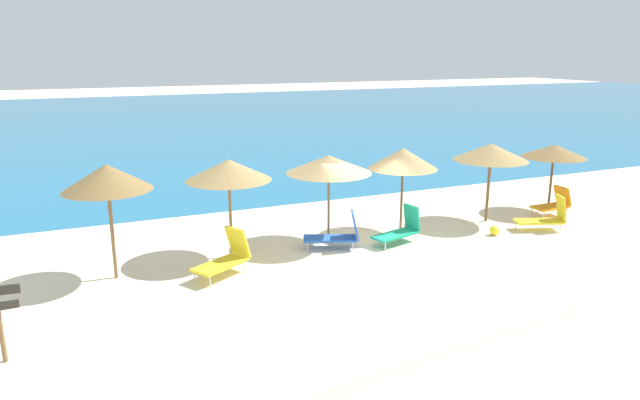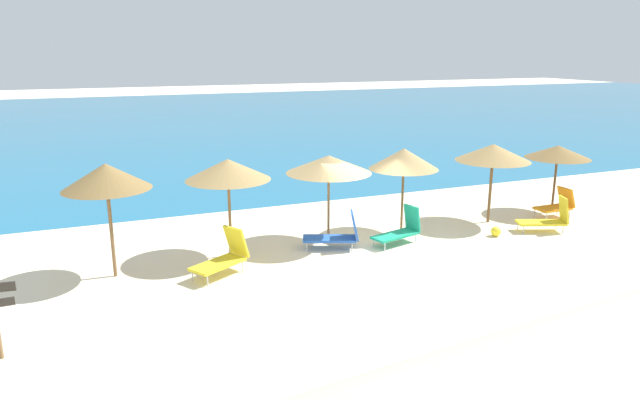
{
  "view_description": "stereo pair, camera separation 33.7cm",
  "coord_description": "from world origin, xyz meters",
  "px_view_note": "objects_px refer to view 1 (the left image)",
  "views": [
    {
      "loc": [
        -7.7,
        -13.72,
        5.69
      ],
      "look_at": [
        -1.1,
        1.66,
        1.29
      ],
      "focal_mm": 32.32,
      "sensor_mm": 36.0,
      "label": 1
    },
    {
      "loc": [
        -7.39,
        -13.85,
        5.69
      ],
      "look_at": [
        -1.1,
        1.66,
        1.29
      ],
      "focal_mm": 32.32,
      "sensor_mm": 36.0,
      "label": 2
    }
  ],
  "objects_px": {
    "beach_ball": "(494,230)",
    "lounge_chair_1": "(554,203)",
    "beach_umbrella_3": "(403,159)",
    "lounge_chair_0": "(338,234)",
    "beach_umbrella_0": "(107,178)",
    "lounge_chair_4": "(546,217)",
    "beach_umbrella_2": "(329,164)",
    "beach_umbrella_4": "(491,152)",
    "beach_umbrella_1": "(229,170)",
    "beach_umbrella_5": "(554,151)",
    "lounge_chair_2": "(400,229)",
    "lounge_chair_3": "(226,257)"
  },
  "relations": [
    {
      "from": "lounge_chair_2",
      "to": "beach_ball",
      "type": "relative_size",
      "value": 5.35
    },
    {
      "from": "beach_umbrella_5",
      "to": "lounge_chair_4",
      "type": "bearing_deg",
      "value": -136.52
    },
    {
      "from": "lounge_chair_0",
      "to": "lounge_chair_3",
      "type": "relative_size",
      "value": 1.03
    },
    {
      "from": "lounge_chair_0",
      "to": "lounge_chair_2",
      "type": "xyz_separation_m",
      "value": [
        1.96,
        -0.27,
        -0.02
      ]
    },
    {
      "from": "beach_umbrella_0",
      "to": "beach_umbrella_2",
      "type": "distance_m",
      "value": 6.19
    },
    {
      "from": "beach_umbrella_1",
      "to": "beach_ball",
      "type": "bearing_deg",
      "value": -9.81
    },
    {
      "from": "beach_umbrella_0",
      "to": "beach_umbrella_3",
      "type": "bearing_deg",
      "value": 3.25
    },
    {
      "from": "beach_umbrella_5",
      "to": "lounge_chair_4",
      "type": "relative_size",
      "value": 1.47
    },
    {
      "from": "lounge_chair_4",
      "to": "beach_umbrella_1",
      "type": "bearing_deg",
      "value": 101.41
    },
    {
      "from": "beach_umbrella_5",
      "to": "lounge_chair_2",
      "type": "distance_m",
      "value": 7.1
    },
    {
      "from": "lounge_chair_4",
      "to": "lounge_chair_3",
      "type": "bearing_deg",
      "value": 108.84
    },
    {
      "from": "beach_umbrella_2",
      "to": "beach_ball",
      "type": "bearing_deg",
      "value": -16.22
    },
    {
      "from": "beach_umbrella_4",
      "to": "beach_umbrella_3",
      "type": "bearing_deg",
      "value": 177.06
    },
    {
      "from": "lounge_chair_2",
      "to": "beach_ball",
      "type": "bearing_deg",
      "value": -115.59
    },
    {
      "from": "lounge_chair_1",
      "to": "lounge_chair_2",
      "type": "distance_m",
      "value": 6.39
    },
    {
      "from": "lounge_chair_2",
      "to": "beach_umbrella_4",
      "type": "bearing_deg",
      "value": -93.69
    },
    {
      "from": "lounge_chair_0",
      "to": "beach_ball",
      "type": "height_order",
      "value": "lounge_chair_0"
    },
    {
      "from": "lounge_chair_2",
      "to": "beach_ball",
      "type": "xyz_separation_m",
      "value": [
        3.11,
        -0.56,
        -0.26
      ]
    },
    {
      "from": "lounge_chair_1",
      "to": "lounge_chair_4",
      "type": "xyz_separation_m",
      "value": [
        -1.42,
        -1.1,
        -0.04
      ]
    },
    {
      "from": "beach_umbrella_1",
      "to": "lounge_chair_3",
      "type": "bearing_deg",
      "value": -110.65
    },
    {
      "from": "beach_umbrella_3",
      "to": "beach_ball",
      "type": "distance_m",
      "value": 3.68
    },
    {
      "from": "beach_umbrella_0",
      "to": "beach_umbrella_1",
      "type": "distance_m",
      "value": 3.16
    },
    {
      "from": "beach_ball",
      "to": "lounge_chair_1",
      "type": "bearing_deg",
      "value": 15.1
    },
    {
      "from": "beach_umbrella_1",
      "to": "beach_ball",
      "type": "xyz_separation_m",
      "value": [
        8.1,
        -1.4,
        -2.34
      ]
    },
    {
      "from": "beach_umbrella_0",
      "to": "beach_umbrella_5",
      "type": "xyz_separation_m",
      "value": [
        14.94,
        0.49,
        -0.45
      ]
    },
    {
      "from": "lounge_chair_2",
      "to": "lounge_chair_3",
      "type": "distance_m",
      "value": 5.5
    },
    {
      "from": "beach_umbrella_3",
      "to": "lounge_chair_4",
      "type": "xyz_separation_m",
      "value": [
        4.37,
        -1.75,
        -1.95
      ]
    },
    {
      "from": "beach_umbrella_3",
      "to": "lounge_chair_2",
      "type": "distance_m",
      "value": 2.27
    },
    {
      "from": "beach_umbrella_5",
      "to": "lounge_chair_0",
      "type": "relative_size",
      "value": 1.39
    },
    {
      "from": "lounge_chair_0",
      "to": "beach_umbrella_3",
      "type": "bearing_deg",
      "value": -52.14
    },
    {
      "from": "beach_umbrella_5",
      "to": "lounge_chair_4",
      "type": "height_order",
      "value": "beach_umbrella_5"
    },
    {
      "from": "beach_umbrella_0",
      "to": "lounge_chair_0",
      "type": "distance_m",
      "value": 6.55
    },
    {
      "from": "beach_umbrella_1",
      "to": "beach_umbrella_5",
      "type": "height_order",
      "value": "beach_umbrella_1"
    },
    {
      "from": "beach_umbrella_0",
      "to": "lounge_chair_4",
      "type": "relative_size",
      "value": 1.81
    },
    {
      "from": "beach_umbrella_5",
      "to": "lounge_chair_1",
      "type": "bearing_deg",
      "value": -123.16
    },
    {
      "from": "lounge_chair_0",
      "to": "beach_ball",
      "type": "relative_size",
      "value": 5.58
    },
    {
      "from": "beach_umbrella_2",
      "to": "lounge_chair_4",
      "type": "distance_m",
      "value": 7.4
    },
    {
      "from": "beach_umbrella_1",
      "to": "beach_ball",
      "type": "height_order",
      "value": "beach_umbrella_1"
    },
    {
      "from": "beach_umbrella_2",
      "to": "beach_umbrella_4",
      "type": "bearing_deg",
      "value": -1.12
    },
    {
      "from": "lounge_chair_4",
      "to": "beach_ball",
      "type": "height_order",
      "value": "lounge_chair_4"
    },
    {
      "from": "beach_umbrella_4",
      "to": "lounge_chair_4",
      "type": "bearing_deg",
      "value": -55.25
    },
    {
      "from": "beach_umbrella_4",
      "to": "lounge_chair_1",
      "type": "bearing_deg",
      "value": -10.77
    },
    {
      "from": "lounge_chair_2",
      "to": "beach_umbrella_2",
      "type": "bearing_deg",
      "value": 49.49
    },
    {
      "from": "beach_umbrella_2",
      "to": "lounge_chair_2",
      "type": "bearing_deg",
      "value": -25.08
    },
    {
      "from": "beach_umbrella_1",
      "to": "lounge_chair_2",
      "type": "height_order",
      "value": "beach_umbrella_1"
    },
    {
      "from": "beach_umbrella_2",
      "to": "beach_umbrella_3",
      "type": "height_order",
      "value": "beach_umbrella_3"
    },
    {
      "from": "lounge_chair_2",
      "to": "beach_umbrella_3",
      "type": "bearing_deg",
      "value": -47.17
    },
    {
      "from": "beach_umbrella_3",
      "to": "lounge_chair_0",
      "type": "distance_m",
      "value": 3.3
    },
    {
      "from": "beach_umbrella_0",
      "to": "beach_umbrella_1",
      "type": "bearing_deg",
      "value": 6.66
    },
    {
      "from": "lounge_chair_0",
      "to": "lounge_chair_4",
      "type": "xyz_separation_m",
      "value": [
        6.93,
        -1.04,
        0.0
      ]
    }
  ]
}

